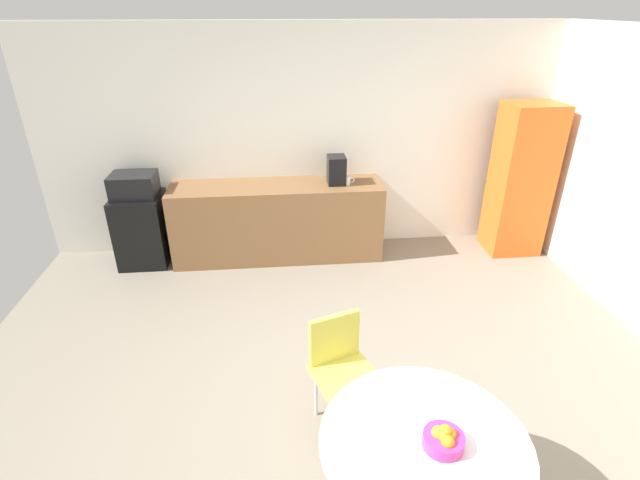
% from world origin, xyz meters
% --- Properties ---
extents(ground_plane, '(6.00, 6.00, 0.00)m').
position_xyz_m(ground_plane, '(0.00, 0.00, 0.00)').
color(ground_plane, gray).
extents(wall_back, '(6.00, 0.10, 2.60)m').
position_xyz_m(wall_back, '(0.00, 3.00, 1.30)').
color(wall_back, white).
rests_on(wall_back, ground_plane).
extents(counter_block, '(2.43, 0.60, 0.90)m').
position_xyz_m(counter_block, '(-0.31, 2.65, 0.45)').
color(counter_block, brown).
rests_on(counter_block, ground_plane).
extents(mini_fridge, '(0.54, 0.54, 0.83)m').
position_xyz_m(mini_fridge, '(-1.87, 2.65, 0.41)').
color(mini_fridge, black).
rests_on(mini_fridge, ground_plane).
extents(microwave, '(0.48, 0.38, 0.26)m').
position_xyz_m(microwave, '(-1.87, 2.65, 0.96)').
color(microwave, black).
rests_on(microwave, mini_fridge).
extents(locker_cabinet, '(0.60, 0.50, 1.78)m').
position_xyz_m(locker_cabinet, '(2.55, 2.55, 0.89)').
color(locker_cabinet, orange).
rests_on(locker_cabinet, ground_plane).
extents(round_table, '(1.09, 1.09, 0.75)m').
position_xyz_m(round_table, '(0.40, -0.80, 0.61)').
color(round_table, silver).
rests_on(round_table, ground_plane).
extents(chair_yellow, '(0.53, 0.53, 0.83)m').
position_xyz_m(chair_yellow, '(0.09, 0.11, 0.52)').
color(chair_yellow, silver).
rests_on(chair_yellow, ground_plane).
extents(fruit_bowl, '(0.21, 0.21, 0.13)m').
position_xyz_m(fruit_bowl, '(0.48, -0.85, 0.80)').
color(fruit_bowl, '#D8338C').
rests_on(fruit_bowl, round_table).
extents(mug_white, '(0.13, 0.08, 0.09)m').
position_xyz_m(mug_white, '(0.50, 2.59, 0.95)').
color(mug_white, white).
rests_on(mug_white, counter_block).
extents(coffee_maker, '(0.20, 0.24, 0.32)m').
position_xyz_m(coffee_maker, '(0.38, 2.65, 1.06)').
color(coffee_maker, black).
rests_on(coffee_maker, counter_block).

